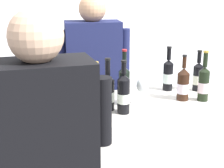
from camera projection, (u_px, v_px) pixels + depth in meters
name	position (u px, v px, depth m)	size (l,w,h in m)	color
wall_back	(23.00, 12.00, 4.31)	(8.00, 0.10, 2.80)	white
wine_bottle_0	(62.00, 101.00, 1.90)	(0.08, 0.08, 0.34)	black
wine_bottle_1	(168.00, 75.00, 2.49)	(0.07, 0.07, 0.32)	black
wine_bottle_2	(198.00, 76.00, 2.48)	(0.07, 0.07, 0.30)	black
wine_bottle_3	(96.00, 97.00, 1.95)	(0.08, 0.08, 0.34)	black
wine_bottle_4	(66.00, 90.00, 2.11)	(0.07, 0.07, 0.33)	black
wine_bottle_5	(204.00, 83.00, 2.26)	(0.07, 0.07, 0.34)	black
wine_bottle_6	(124.00, 93.00, 2.04)	(0.08, 0.08, 0.33)	black
wine_bottle_7	(124.00, 84.00, 2.18)	(0.07, 0.07, 0.36)	black
wine_bottle_8	(108.00, 92.00, 2.10)	(0.08, 0.08, 0.33)	black
wine_bottle_9	(75.00, 86.00, 2.22)	(0.08, 0.08, 0.32)	black
wine_bottle_10	(183.00, 84.00, 2.28)	(0.08, 0.08, 0.31)	black
wine_glass	(142.00, 87.00, 2.18)	(0.08, 0.08, 0.17)	silver
ice_bucket	(27.00, 96.00, 2.04)	(0.24, 0.24, 0.21)	silver
person_server	(94.00, 103.00, 2.76)	(0.56, 0.34, 1.66)	black
potted_shrub	(103.00, 94.00, 3.31)	(0.56, 0.53, 1.20)	brown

